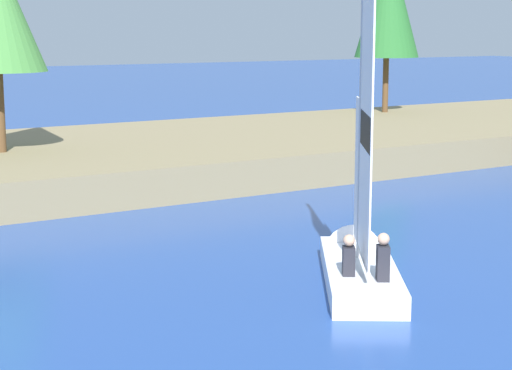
# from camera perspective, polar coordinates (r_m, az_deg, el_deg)

# --- Properties ---
(shore_bank) EXTENTS (80.00, 10.70, 0.96)m
(shore_bank) POSITION_cam_1_polar(r_m,az_deg,el_deg) (27.15, -10.72, 1.56)
(shore_bank) COLOR #897A56
(shore_bank) RESTS_ON ground
(sailboat) EXTENTS (3.43, 4.34, 6.40)m
(sailboat) POSITION_cam_1_polar(r_m,az_deg,el_deg) (16.13, 6.54, -3.98)
(sailboat) COLOR white
(sailboat) RESTS_ON ground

